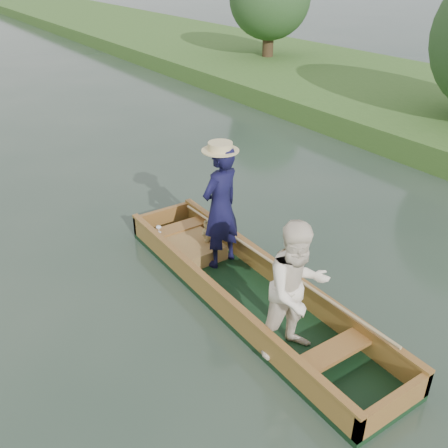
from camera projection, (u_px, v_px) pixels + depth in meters
ground at (248, 301)px, 6.94m from camera, size 120.00×120.00×0.00m
trees_far at (192, 24)px, 13.73m from camera, size 22.64×15.51×4.39m
punt at (251, 264)px, 6.55m from camera, size 1.20×5.00×1.98m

